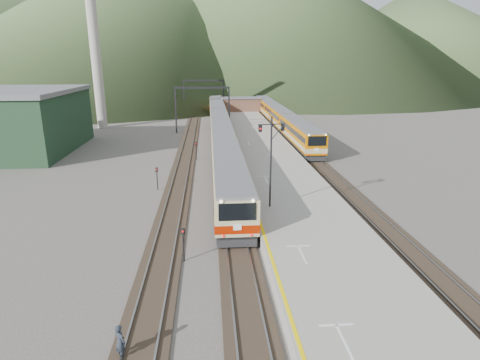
{
  "coord_description": "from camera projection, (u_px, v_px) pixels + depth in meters",
  "views": [
    {
      "loc": [
        -1.72,
        -15.82,
        12.48
      ],
      "look_at": [
        0.94,
        18.81,
        2.0
      ],
      "focal_mm": 30.0,
      "sensor_mm": 36.0,
      "label": 1
    }
  ],
  "objects": [
    {
      "name": "worker",
      "position": [
        120.0,
        342.0,
        17.26
      ],
      "size": [
        0.71,
        0.7,
        1.64
      ],
      "primitive_type": "imported",
      "rotation": [
        0.0,
        0.0,
        2.4
      ],
      "color": "#202630",
      "rests_on": "ground"
    },
    {
      "name": "short_signal_a",
      "position": [
        183.0,
        240.0,
        25.46
      ],
      "size": [
        0.27,
        0.24,
        2.27
      ],
      "color": "black",
      "rests_on": "ground"
    },
    {
      "name": "gantry_near",
      "position": [
        202.0,
        101.0,
        69.51
      ],
      "size": [
        9.55,
        0.25,
        8.0
      ],
      "color": "black",
      "rests_on": "ground"
    },
    {
      "name": "platform",
      "position": [
        263.0,
        150.0,
        55.37
      ],
      "size": [
        8.0,
        100.0,
        1.0
      ],
      "primitive_type": "cube",
      "color": "gray",
      "rests_on": "ground"
    },
    {
      "name": "ground",
      "position": [
        251.0,
        336.0,
        18.83
      ],
      "size": [
        400.0,
        400.0,
        0.0
      ],
      "primitive_type": "plane",
      "color": "#47423D",
      "rests_on": "ground"
    },
    {
      "name": "smokestack",
      "position": [
        95.0,
        45.0,
        72.07
      ],
      "size": [
        1.8,
        1.8,
        30.0
      ],
      "primitive_type": "cylinder",
      "color": "#9E998E",
      "rests_on": "ground"
    },
    {
      "name": "signal_mast",
      "position": [
        271.0,
        153.0,
        31.33
      ],
      "size": [
        2.18,
        0.49,
        7.31
      ],
      "color": "black",
      "rests_on": "platform"
    },
    {
      "name": "hill_b",
      "position": [
        262.0,
        14.0,
        229.75
      ],
      "size": [
        220.0,
        220.0,
        75.0
      ],
      "primitive_type": "cone",
      "color": "#384D26",
      "rests_on": "ground"
    },
    {
      "name": "track_main",
      "position": [
        222.0,
        150.0,
        56.99
      ],
      "size": [
        2.6,
        200.0,
        0.23
      ],
      "color": "black",
      "rests_on": "ground"
    },
    {
      "name": "hill_a",
      "position": [
        126.0,
        21.0,
        188.6
      ],
      "size": [
        180.0,
        180.0,
        60.0
      ],
      "primitive_type": "cone",
      "color": "#384D26",
      "rests_on": "ground"
    },
    {
      "name": "warehouse",
      "position": [
        20.0,
        121.0,
        55.62
      ],
      "size": [
        14.5,
        20.5,
        8.6
      ],
      "color": "black",
      "rests_on": "ground"
    },
    {
      "name": "track_far",
      "position": [
        187.0,
        151.0,
        56.63
      ],
      "size": [
        2.6,
        200.0,
        0.23
      ],
      "color": "black",
      "rests_on": "ground"
    },
    {
      "name": "second_train",
      "position": [
        278.0,
        117.0,
        76.94
      ],
      "size": [
        2.79,
        57.22,
        3.4
      ],
      "color": "#BA6400",
      "rests_on": "track_second"
    },
    {
      "name": "track_second",
      "position": [
        302.0,
        149.0,
        57.84
      ],
      "size": [
        2.6,
        200.0,
        0.23
      ],
      "color": "black",
      "rests_on": "ground"
    },
    {
      "name": "hill_c",
      "position": [
        411.0,
        36.0,
        220.14
      ],
      "size": [
        160.0,
        160.0,
        50.0
      ],
      "primitive_type": "cone",
      "color": "#384D26",
      "rests_on": "ground"
    },
    {
      "name": "main_train",
      "position": [
        220.0,
        125.0,
        66.48
      ],
      "size": [
        3.05,
        83.44,
        3.72
      ],
      "color": "tan",
      "rests_on": "track_main"
    },
    {
      "name": "station_shed",
      "position": [
        240.0,
        104.0,
        92.96
      ],
      "size": [
        9.4,
        4.4,
        3.1
      ],
      "color": "brown",
      "rests_on": "platform"
    },
    {
      "name": "gantry_far",
      "position": [
        204.0,
        90.0,
        93.37
      ],
      "size": [
        9.55,
        0.25,
        8.0
      ],
      "color": "black",
      "rests_on": "ground"
    },
    {
      "name": "hill_d",
      "position": [
        2.0,
        32.0,
        231.18
      ],
      "size": [
        200.0,
        200.0,
        55.0
      ],
      "primitive_type": "cone",
      "color": "#384D26",
      "rests_on": "ground"
    },
    {
      "name": "short_signal_c",
      "position": [
        157.0,
        176.0,
        39.61
      ],
      "size": [
        0.26,
        0.22,
        2.27
      ],
      "color": "black",
      "rests_on": "ground"
    },
    {
      "name": "short_signal_b",
      "position": [
        196.0,
        148.0,
        51.62
      ],
      "size": [
        0.27,
        0.23,
        2.27
      ],
      "color": "black",
      "rests_on": "ground"
    }
  ]
}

